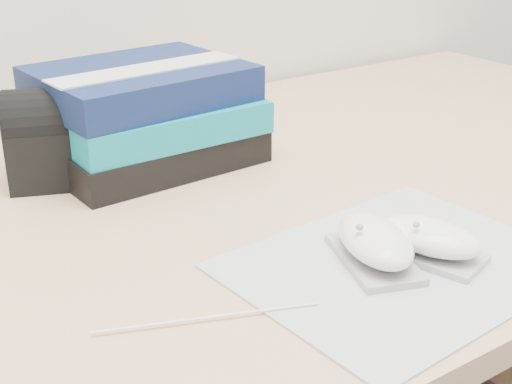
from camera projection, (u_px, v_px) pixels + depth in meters
desk at (232, 317)px, 1.04m from camera, size 1.60×0.80×0.73m
mousepad at (399, 265)px, 0.71m from camera, size 0.34×0.27×0.00m
mouse_rear at (375, 243)px, 0.70m from camera, size 0.10×0.13×0.05m
mouse_front at (430, 239)px, 0.71m from camera, size 0.09×0.12×0.05m
usb_cable at (208, 318)px, 0.62m from camera, size 0.19×0.07×0.00m
book_stack at (146, 115)px, 0.95m from camera, size 0.28×0.23×0.13m
pouch at (62, 137)px, 0.89m from camera, size 0.15×0.13×0.12m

